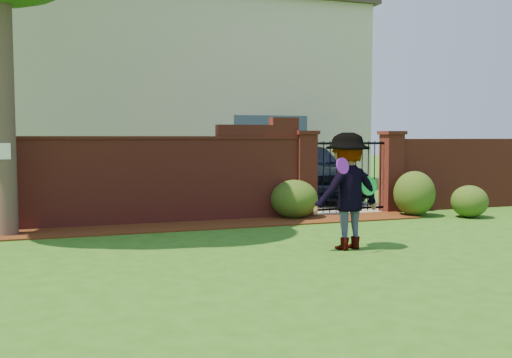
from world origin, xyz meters
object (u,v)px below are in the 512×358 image
object	(u,v)px
man	(348,191)
frisbee_purple	(343,166)
frisbee_green	(368,186)
car	(307,170)

from	to	relation	value
man	frisbee_purple	bearing A→B (deg)	40.27
frisbee_green	man	bearing A→B (deg)	-179.86
car	frisbee_green	distance (m)	6.98
car	frisbee_purple	world-z (taller)	car
frisbee_purple	frisbee_green	xyz separation A→B (m)	(0.62, 0.32, -0.34)
man	frisbee_green	size ratio (longest dim) A/B	6.10
frisbee_purple	car	bearing A→B (deg)	69.62
man	car	bearing A→B (deg)	-118.28
man	frisbee_purple	distance (m)	0.59
man	frisbee_green	bearing A→B (deg)	171.07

